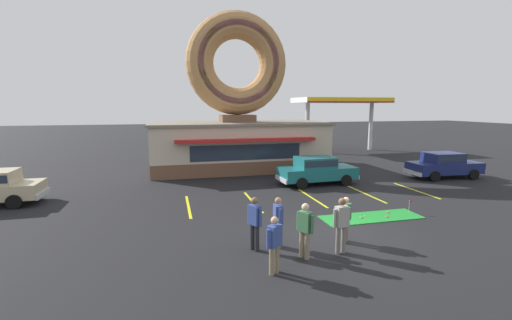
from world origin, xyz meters
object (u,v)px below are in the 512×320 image
(pedestrian_clipboard_woman, at_px, (255,221))
(pedestrian_crossing_woman, at_px, (341,223))
(pedestrian_blue_sweater_man, at_px, (278,220))
(pedestrian_hooded_kid, at_px, (274,242))
(golf_ball, at_px, (365,216))
(car_teal, at_px, (317,169))
(pedestrian_leather_jacket_man, at_px, (345,218))
(car_navy, at_px, (444,164))
(pedestrian_beanie_man, at_px, (305,228))
(trash_bin, at_px, (158,171))
(putting_flag_pin, at_px, (410,203))

(pedestrian_clipboard_woman, bearing_deg, pedestrian_crossing_woman, -18.85)
(pedestrian_blue_sweater_man, relative_size, pedestrian_hooded_kid, 1.03)
(pedestrian_hooded_kid, bearing_deg, golf_ball, 35.95)
(car_teal, xyz_separation_m, pedestrian_crossing_woman, (-3.18, -8.91, 0.10))
(pedestrian_crossing_woman, bearing_deg, pedestrian_hooded_kid, -162.68)
(car_teal, relative_size, pedestrian_clipboard_woman, 2.70)
(golf_ball, bearing_deg, pedestrian_leather_jacket_man, -134.31)
(car_navy, relative_size, pedestrian_clipboard_woman, 2.70)
(car_navy, bearing_deg, golf_ball, -147.72)
(car_teal, distance_m, pedestrian_leather_jacket_man, 8.56)
(car_teal, relative_size, pedestrian_leather_jacket_man, 3.01)
(pedestrian_blue_sweater_man, bearing_deg, pedestrian_hooded_kid, -110.88)
(golf_ball, height_order, car_navy, car_navy)
(car_teal, relative_size, pedestrian_beanie_man, 2.75)
(golf_ball, bearing_deg, pedestrian_beanie_man, -142.58)
(car_navy, xyz_separation_m, pedestrian_blue_sweater_man, (-13.42, -7.69, 0.03))
(car_navy, height_order, pedestrian_hooded_kid, car_navy)
(pedestrian_clipboard_woman, distance_m, trash_bin, 12.17)
(car_navy, distance_m, pedestrian_crossing_woman, 14.51)
(pedestrian_leather_jacket_man, height_order, pedestrian_clipboard_woman, pedestrian_clipboard_woman)
(pedestrian_hooded_kid, relative_size, trash_bin, 1.64)
(golf_ball, height_order, pedestrian_blue_sweater_man, pedestrian_blue_sweater_man)
(golf_ball, xyz_separation_m, trash_bin, (-8.35, 9.70, 0.45))
(putting_flag_pin, bearing_deg, pedestrian_crossing_woman, -148.86)
(golf_ball, relative_size, pedestrian_blue_sweater_man, 0.03)
(pedestrian_crossing_woman, bearing_deg, car_teal, 70.35)
(pedestrian_crossing_woman, distance_m, trash_bin, 13.83)
(car_teal, height_order, pedestrian_leather_jacket_man, car_teal)
(putting_flag_pin, relative_size, pedestrian_crossing_woman, 0.31)
(pedestrian_hooded_kid, bearing_deg, putting_flag_pin, 26.87)
(pedestrian_blue_sweater_man, height_order, pedestrian_leather_jacket_man, pedestrian_blue_sweater_man)
(golf_ball, height_order, pedestrian_hooded_kid, pedestrian_hooded_kid)
(pedestrian_clipboard_woman, xyz_separation_m, trash_bin, (-3.21, 11.73, -0.46))
(golf_ball, distance_m, car_teal, 6.11)
(putting_flag_pin, height_order, pedestrian_hooded_kid, pedestrian_hooded_kid)
(pedestrian_blue_sweater_man, xyz_separation_m, trash_bin, (-3.99, 11.67, -0.41))
(pedestrian_hooded_kid, distance_m, pedestrian_beanie_man, 1.34)
(pedestrian_hooded_kid, distance_m, trash_bin, 13.75)
(putting_flag_pin, xyz_separation_m, car_navy, (6.96, 5.75, 0.43))
(putting_flag_pin, height_order, pedestrian_crossing_woman, pedestrian_crossing_woman)
(putting_flag_pin, height_order, pedestrian_blue_sweater_man, pedestrian_blue_sweater_man)
(car_navy, bearing_deg, putting_flag_pin, -140.45)
(car_navy, height_order, pedestrian_blue_sweater_man, pedestrian_blue_sweater_man)
(car_navy, height_order, trash_bin, car_navy)
(pedestrian_beanie_man, bearing_deg, pedestrian_clipboard_woman, 144.88)
(car_navy, distance_m, pedestrian_hooded_kid, 16.87)
(car_teal, bearing_deg, car_navy, -2.04)
(golf_ball, distance_m, pedestrian_clipboard_woman, 5.60)
(car_teal, distance_m, pedestrian_clipboard_woman, 9.86)
(pedestrian_leather_jacket_man, height_order, trash_bin, pedestrian_leather_jacket_man)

